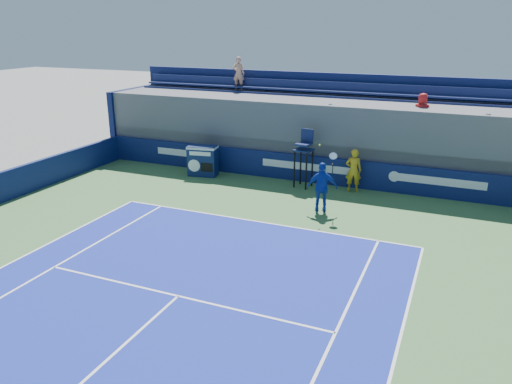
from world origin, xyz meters
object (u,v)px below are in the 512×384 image
at_px(match_clock, 203,160).
at_px(umpire_chair, 304,152).
at_px(tennis_player, 322,187).
at_px(ball_person, 353,170).

relative_size(match_clock, umpire_chair, 0.57).
height_order(umpire_chair, tennis_player, tennis_player).
xyz_separation_m(match_clock, umpire_chair, (4.76, 0.20, 0.79)).
height_order(match_clock, tennis_player, tennis_player).
height_order(match_clock, umpire_chair, umpire_chair).
bearing_deg(umpire_chair, ball_person, 4.89).
bearing_deg(umpire_chair, tennis_player, -59.38).
bearing_deg(match_clock, umpire_chair, 2.38).
height_order(ball_person, umpire_chair, umpire_chair).
relative_size(match_clock, tennis_player, 0.55).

